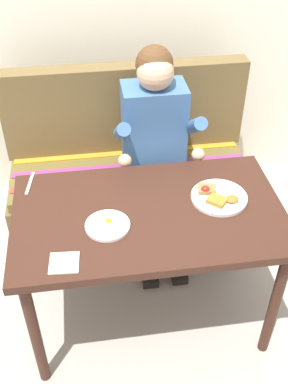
{
  "coord_description": "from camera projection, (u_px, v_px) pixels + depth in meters",
  "views": [
    {
      "loc": [
        -0.24,
        -1.51,
        2.08
      ],
      "look_at": [
        0.0,
        0.15,
        0.72
      ],
      "focal_mm": 43.28,
      "sensor_mm": 36.0,
      "label": 1
    }
  ],
  "objects": [
    {
      "name": "ground_plane",
      "position": [
        148.0,
        313.0,
        2.5
      ],
      "size": [
        8.0,
        8.0,
        0.0
      ],
      "primitive_type": "plane",
      "color": "#ABA399"
    },
    {
      "name": "table",
      "position": [
        149.0,
        225.0,
        2.09
      ],
      "size": [
        1.2,
        0.7,
        0.73
      ],
      "color": "#3A1F16",
      "rests_on": "ground"
    },
    {
      "name": "couch",
      "position": [
        130.0,
        179.0,
        2.88
      ],
      "size": [
        1.44,
        0.56,
        1.0
      ],
      "color": "brown",
      "rests_on": "ground"
    },
    {
      "name": "person",
      "position": [
        156.0,
        136.0,
        2.5
      ],
      "size": [
        0.45,
        0.61,
        1.21
      ],
      "color": "#3E669B",
      "rests_on": "ground"
    },
    {
      "name": "plate_breakfast",
      "position": [
        218.0,
        197.0,
        2.1
      ],
      "size": [
        0.26,
        0.26,
        0.05
      ],
      "color": "white",
      "rests_on": "table"
    },
    {
      "name": "plate_eggs",
      "position": [
        108.0,
        225.0,
        1.95
      ],
      "size": [
        0.19,
        0.19,
        0.04
      ],
      "color": "white",
      "rests_on": "table"
    },
    {
      "name": "napkin",
      "position": [
        64.0,
        263.0,
        1.8
      ],
      "size": [
        0.12,
        0.12,
        0.01
      ],
      "primitive_type": "cube",
      "rotation": [
        0.0,
        0.0,
        -0.07
      ],
      "color": "silver",
      "rests_on": "table"
    },
    {
      "name": "fork",
      "position": [
        30.0,
        183.0,
        2.19
      ],
      "size": [
        0.04,
        0.17,
        0.0
      ],
      "primitive_type": "cube",
      "rotation": [
        0.0,
        0.0,
        -0.16
      ],
      "color": "silver",
      "rests_on": "table"
    }
  ]
}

